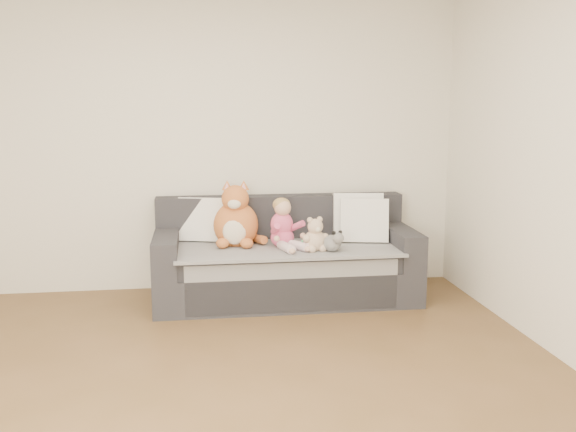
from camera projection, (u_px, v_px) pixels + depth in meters
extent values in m
plane|color=brown|center=(219.00, 414.00, 3.48)|extent=(5.00, 5.00, 0.00)
plane|color=white|center=(207.00, 145.00, 5.69)|extent=(4.50, 0.00, 4.50)
cube|color=#26262B|center=(286.00, 282.00, 5.51)|extent=(2.20, 0.90, 0.30)
cube|color=#26262B|center=(286.00, 257.00, 5.44)|extent=(1.90, 0.80, 0.15)
cube|color=#26262B|center=(280.00, 217.00, 5.76)|extent=(2.20, 0.20, 0.40)
cube|color=#26262B|center=(166.00, 251.00, 5.32)|extent=(0.20, 0.90, 0.30)
cube|color=#26262B|center=(399.00, 244.00, 5.59)|extent=(0.20, 0.90, 0.30)
cube|color=gray|center=(286.00, 248.00, 5.41)|extent=(1.85, 0.88, 0.02)
cube|color=gray|center=(293.00, 288.00, 5.07)|extent=(1.70, 0.02, 0.41)
cube|color=white|center=(203.00, 219.00, 5.60)|extent=(0.45, 0.28, 0.39)
cube|color=white|center=(358.00, 216.00, 5.71)|extent=(0.46, 0.25, 0.42)
cube|color=white|center=(364.00, 220.00, 5.56)|extent=(0.44, 0.26, 0.39)
ellipsoid|color=#E25083|center=(282.00, 238.00, 5.38)|extent=(0.20, 0.16, 0.16)
ellipsoid|color=#E25083|center=(282.00, 224.00, 5.37)|extent=(0.19, 0.16, 0.21)
ellipsoid|color=#DBAA8C|center=(283.00, 208.00, 5.34)|extent=(0.14, 0.14, 0.14)
ellipsoid|color=tan|center=(282.00, 205.00, 5.35)|extent=(0.15, 0.15, 0.12)
cylinder|color=#E25083|center=(276.00, 229.00, 5.27)|extent=(0.06, 0.20, 0.13)
cylinder|color=#E25083|center=(295.00, 227.00, 5.36)|extent=(0.16, 0.18, 0.13)
ellipsoid|color=#DBAA8C|center=(277.00, 239.00, 5.21)|extent=(0.05, 0.05, 0.05)
ellipsoid|color=#DBAA8C|center=(303.00, 236.00, 5.32)|extent=(0.05, 0.05, 0.05)
cylinder|color=#E5B2C6|center=(286.00, 247.00, 5.22)|extent=(0.13, 0.26, 0.08)
cylinder|color=#E5B2C6|center=(298.00, 246.00, 5.27)|extent=(0.19, 0.25, 0.08)
ellipsoid|color=#DBAA8C|center=(292.00, 251.00, 5.11)|extent=(0.05, 0.08, 0.04)
ellipsoid|color=#DBAA8C|center=(307.00, 249.00, 5.17)|extent=(0.05, 0.08, 0.04)
ellipsoid|color=#C1582A|center=(236.00, 225.00, 5.44)|extent=(0.38, 0.32, 0.40)
ellipsoid|color=beige|center=(235.00, 231.00, 5.31)|extent=(0.20, 0.09, 0.22)
ellipsoid|color=#C1582A|center=(235.00, 199.00, 5.37)|extent=(0.23, 0.23, 0.23)
ellipsoid|color=beige|center=(234.00, 204.00, 5.27)|extent=(0.11, 0.07, 0.08)
cone|color=#C1582A|center=(227.00, 185.00, 5.39)|extent=(0.10, 0.10, 0.08)
cone|color=pink|center=(227.00, 186.00, 5.37)|extent=(0.06, 0.06, 0.05)
cone|color=#C1582A|center=(244.00, 185.00, 5.39)|extent=(0.10, 0.10, 0.08)
cone|color=pink|center=(244.00, 186.00, 5.37)|extent=(0.06, 0.06, 0.05)
ellipsoid|color=#C1582A|center=(223.00, 243.00, 5.31)|extent=(0.11, 0.13, 0.09)
ellipsoid|color=#C1582A|center=(247.00, 243.00, 5.31)|extent=(0.11, 0.13, 0.09)
cylinder|color=#C1582A|center=(257.00, 239.00, 5.51)|extent=(0.16, 0.26, 0.09)
ellipsoid|color=tan|center=(315.00, 241.00, 5.24)|extent=(0.18, 0.15, 0.18)
ellipsoid|color=tan|center=(315.00, 226.00, 5.21)|extent=(0.13, 0.13, 0.13)
ellipsoid|color=tan|center=(310.00, 220.00, 5.19)|extent=(0.05, 0.05, 0.05)
ellipsoid|color=tan|center=(320.00, 219.00, 5.22)|extent=(0.05, 0.05, 0.05)
ellipsoid|color=beige|center=(318.00, 229.00, 5.16)|extent=(0.05, 0.05, 0.05)
ellipsoid|color=tan|center=(307.00, 239.00, 5.18)|extent=(0.07, 0.07, 0.07)
ellipsoid|color=tan|center=(325.00, 237.00, 5.24)|extent=(0.07, 0.07, 0.07)
ellipsoid|color=tan|center=(312.00, 249.00, 5.18)|extent=(0.07, 0.07, 0.07)
ellipsoid|color=tan|center=(323.00, 248.00, 5.21)|extent=(0.07, 0.07, 0.07)
ellipsoid|color=white|center=(332.00, 243.00, 5.22)|extent=(0.15, 0.19, 0.14)
ellipsoid|color=white|center=(338.00, 238.00, 5.13)|extent=(0.09, 0.09, 0.09)
ellipsoid|color=black|center=(334.00, 233.00, 5.12)|extent=(0.03, 0.03, 0.03)
ellipsoid|color=black|center=(340.00, 232.00, 5.15)|extent=(0.03, 0.03, 0.03)
cylinder|color=#673797|center=(308.00, 244.00, 5.24)|extent=(0.08, 0.08, 0.09)
cone|color=#45B56F|center=(308.00, 237.00, 5.23)|extent=(0.07, 0.07, 0.04)
cylinder|color=#45B56F|center=(302.00, 244.00, 5.22)|extent=(0.02, 0.02, 0.07)
cylinder|color=#45B56F|center=(314.00, 243.00, 5.25)|extent=(0.02, 0.02, 0.07)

